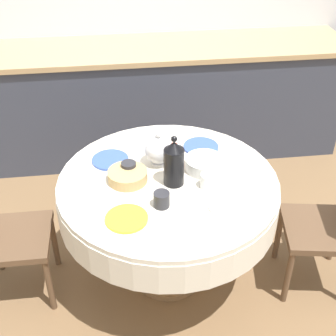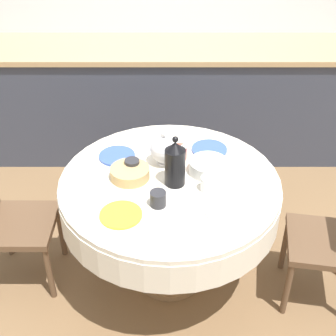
% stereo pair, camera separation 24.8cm
% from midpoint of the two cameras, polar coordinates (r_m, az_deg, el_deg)
% --- Properties ---
extents(ground_plane, '(12.00, 12.00, 0.00)m').
position_cam_midpoint_polar(ground_plane, '(3.02, -2.41, -12.85)').
color(ground_plane, brown).
extents(kitchen_counter, '(3.24, 0.64, 0.94)m').
position_cam_midpoint_polar(kitchen_counter, '(3.93, -4.58, 8.12)').
color(kitchen_counter, '#383D4C').
rests_on(kitchen_counter, ground_plane).
extents(dining_table, '(1.21, 1.21, 0.74)m').
position_cam_midpoint_polar(dining_table, '(2.60, -2.73, -3.81)').
color(dining_table, olive).
rests_on(dining_table, ground_plane).
extents(chair_left, '(0.46, 0.46, 0.91)m').
position_cam_midpoint_polar(chair_left, '(2.77, 17.42, -5.97)').
color(chair_left, brown).
rests_on(chair_left, ground_plane).
extents(plate_near_left, '(0.21, 0.21, 0.01)m').
position_cam_midpoint_polar(plate_near_left, '(2.29, -8.19, -6.24)').
color(plate_near_left, yellow).
rests_on(plate_near_left, dining_table).
extents(cup_near_left, '(0.08, 0.08, 0.08)m').
position_cam_midpoint_polar(cup_near_left, '(2.33, -3.84, -3.96)').
color(cup_near_left, '#28282D').
rests_on(cup_near_left, dining_table).
extents(plate_near_right, '(0.21, 0.21, 0.01)m').
position_cam_midpoint_polar(plate_near_right, '(2.35, 4.45, -4.73)').
color(plate_near_right, white).
rests_on(plate_near_right, dining_table).
extents(cup_near_right, '(0.08, 0.08, 0.08)m').
position_cam_midpoint_polar(cup_near_right, '(2.45, 2.03, -1.66)').
color(cup_near_right, white).
rests_on(cup_near_right, dining_table).
extents(plate_far_left, '(0.21, 0.21, 0.01)m').
position_cam_midpoint_polar(plate_far_left, '(2.71, -9.67, 0.90)').
color(plate_far_left, '#3856AD').
rests_on(plate_far_left, dining_table).
extents(cup_far_left, '(0.08, 0.08, 0.08)m').
position_cam_midpoint_polar(cup_far_left, '(2.56, -7.57, -0.21)').
color(cup_far_left, '#28282D').
rests_on(cup_far_left, dining_table).
extents(plate_far_right, '(0.21, 0.21, 0.01)m').
position_cam_midpoint_polar(plate_far_right, '(2.79, 1.50, 2.52)').
color(plate_far_right, '#3856AD').
rests_on(plate_far_right, dining_table).
extents(cup_far_right, '(0.08, 0.08, 0.08)m').
position_cam_midpoint_polar(cup_far_right, '(2.68, -1.99, 1.87)').
color(cup_far_right, '#CC4C3D').
rests_on(cup_far_right, dining_table).
extents(coffee_carafe, '(0.11, 0.11, 0.29)m').
position_cam_midpoint_polar(coffee_carafe, '(2.43, -2.19, 0.49)').
color(coffee_carafe, black).
rests_on(coffee_carafe, dining_table).
extents(teapot, '(0.22, 0.16, 0.21)m').
position_cam_midpoint_polar(teapot, '(2.61, -3.83, 2.15)').
color(teapot, white).
rests_on(teapot, dining_table).
extents(bread_basket, '(0.21, 0.21, 0.06)m').
position_cam_midpoint_polar(bread_basket, '(2.53, -7.76, -1.07)').
color(bread_basket, tan).
rests_on(bread_basket, dining_table).
extents(fruit_bowl, '(0.21, 0.21, 0.07)m').
position_cam_midpoint_polar(fruit_bowl, '(2.59, 1.74, 0.40)').
color(fruit_bowl, silver).
rests_on(fruit_bowl, dining_table).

